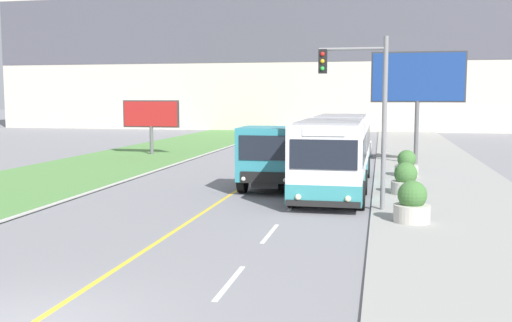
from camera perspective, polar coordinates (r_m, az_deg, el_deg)
lane_marking_centre at (r=12.77m, az=-14.03°, el=-11.61°), size 2.88×140.00×0.01m
apartment_block_background at (r=71.04m, az=7.26°, el=11.85°), size 80.00×8.04×21.92m
city_bus at (r=25.27m, az=7.67°, el=0.80°), size 2.65×11.79×2.99m
dump_truck at (r=24.70m, az=1.64°, el=0.27°), size 2.45×6.10×2.64m
car_distant at (r=40.19m, az=9.62°, el=1.55°), size 1.80×4.30×1.45m
traffic_light_mast at (r=20.29m, az=10.32°, el=5.65°), size 2.28×0.32×5.83m
billboard_large at (r=34.82m, az=15.17°, el=7.41°), size 5.15×0.24×6.35m
billboard_small at (r=40.35m, az=-9.97°, el=4.28°), size 3.87×0.24×3.61m
planter_round_near at (r=18.71m, az=14.64°, el=-3.97°), size 1.10×1.10×1.27m
planter_round_second at (r=24.03m, az=14.06°, el=-1.77°), size 1.12×1.12×1.24m
planter_round_third at (r=29.38m, az=14.15°, el=-0.34°), size 1.10×1.10×1.25m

